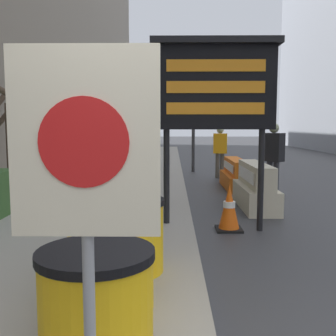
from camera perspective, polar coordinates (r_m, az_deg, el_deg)
The scene contains 12 objects.
bare_tree at distance 8.99m, azimuth -21.77°, elevation 4.28°, with size 1.58×1.66×2.81m.
barrel_drum_foreground at distance 2.77m, azimuth -10.31°, elevation -19.58°, with size 0.77×0.77×0.81m.
barrel_drum_middle at distance 3.58m, azimuth -8.23°, elevation -13.46°, with size 0.77×0.77×0.81m.
barrel_drum_back at distance 4.41m, azimuth -5.59°, elevation -9.64°, with size 0.77×0.77×0.81m.
warning_sign at distance 1.91m, azimuth -11.90°, elevation -0.22°, with size 0.71×0.08×1.98m.
message_board at distance 6.43m, azimuth 6.81°, elevation 11.48°, with size 2.05×0.36×3.09m.
jersey_barrier_cream at distance 8.49m, azimuth 12.56°, elevation -2.88°, with size 0.65×2.02×0.94m.
jersey_barrier_orange_near at distance 11.02m, azimuth 9.79°, elevation -1.07°, with size 0.64×2.09×0.81m.
traffic_cone_near at distance 6.59m, azimuth 8.87°, elevation -5.77°, with size 0.43×0.43×0.76m.
traffic_light_near_curb at distance 14.70m, azimuth 3.76°, elevation 12.09°, with size 0.28×0.44×4.51m.
pedestrian_worker at distance 13.03m, azimuth 7.56°, elevation 2.93°, with size 0.47×0.31×1.70m.
pedestrian_passerby at distance 9.84m, azimuth 15.04°, elevation 2.05°, with size 0.53×0.53×1.79m.
Camera 1 is at (-0.34, -1.85, 1.73)m, focal length 42.00 mm.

